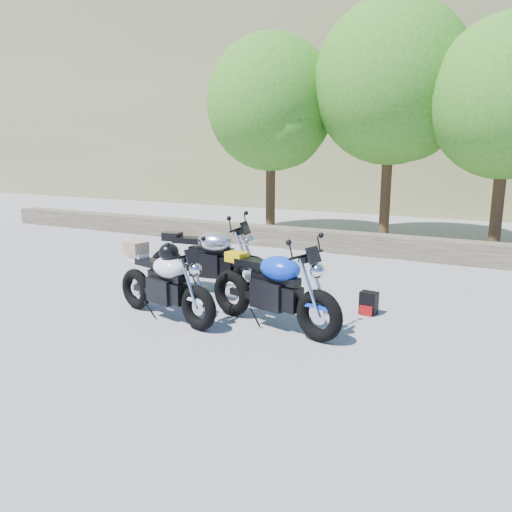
{
  "coord_description": "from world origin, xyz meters",
  "views": [
    {
      "loc": [
        3.9,
        -6.2,
        2.49
      ],
      "look_at": [
        0.2,
        1.0,
        0.75
      ],
      "focal_mm": 35.0,
      "sensor_mm": 36.0,
      "label": 1
    }
  ],
  "objects_px": {
    "white_bike": "(164,281)",
    "backpack": "(369,303)",
    "silver_bike": "(209,260)",
    "blue_bike": "(273,289)"
  },
  "relations": [
    {
      "from": "blue_bike",
      "to": "backpack",
      "type": "distance_m",
      "value": 1.65
    },
    {
      "from": "silver_bike",
      "to": "backpack",
      "type": "bearing_deg",
      "value": -4.11
    },
    {
      "from": "silver_bike",
      "to": "blue_bike",
      "type": "xyz_separation_m",
      "value": [
        1.77,
        -1.11,
        -0.02
      ]
    },
    {
      "from": "silver_bike",
      "to": "backpack",
      "type": "relative_size",
      "value": 6.8
    },
    {
      "from": "white_bike",
      "to": "blue_bike",
      "type": "xyz_separation_m",
      "value": [
        1.6,
        0.38,
        -0.01
      ]
    },
    {
      "from": "white_bike",
      "to": "backpack",
      "type": "relative_size",
      "value": 5.93
    },
    {
      "from": "white_bike",
      "to": "blue_bike",
      "type": "height_order",
      "value": "white_bike"
    },
    {
      "from": "silver_bike",
      "to": "white_bike",
      "type": "relative_size",
      "value": 1.15
    },
    {
      "from": "white_bike",
      "to": "backpack",
      "type": "xyz_separation_m",
      "value": [
        2.66,
        1.59,
        -0.4
      ]
    },
    {
      "from": "silver_bike",
      "to": "blue_bike",
      "type": "bearing_deg",
      "value": -38.25
    }
  ]
}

